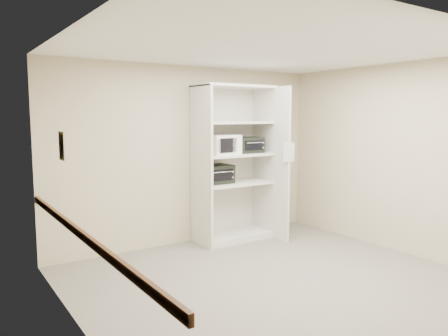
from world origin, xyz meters
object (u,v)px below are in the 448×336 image
shelving_unit (236,168)px  toaster_oven_lower (215,174)px  microwave (222,145)px  toaster_oven_upper (248,145)px

shelving_unit → toaster_oven_lower: shelving_unit is taller
shelving_unit → microwave: size_ratio=4.89×
microwave → shelving_unit: bearing=2.3°
microwave → toaster_oven_upper: 0.50m
toaster_oven_lower → shelving_unit: bearing=-9.2°
microwave → toaster_oven_upper: microwave is taller
shelving_unit → microwave: 0.49m
toaster_oven_lower → microwave: bearing=-57.3°
shelving_unit → microwave: shelving_unit is taller
shelving_unit → toaster_oven_lower: (-0.36, 0.06, -0.07)m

